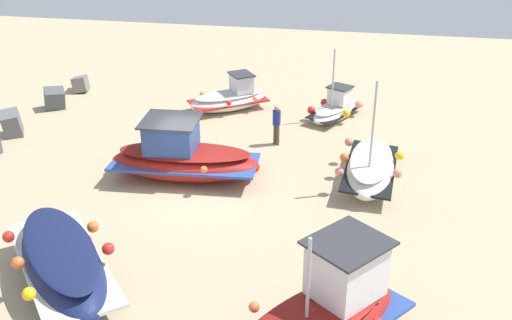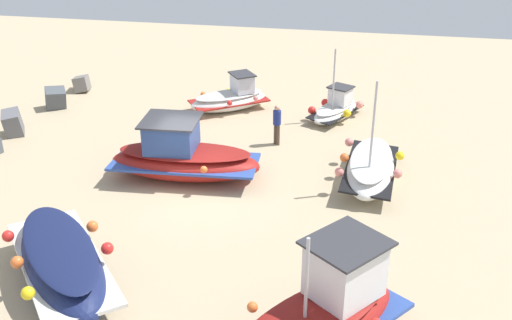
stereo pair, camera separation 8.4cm
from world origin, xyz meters
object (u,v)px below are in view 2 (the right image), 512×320
Objects in this scene: fishing_boat_5 at (62,262)px; fishing_boat_0 at (336,108)px; fishing_boat_1 at (183,157)px; fishing_boat_3 at (231,98)px; person_walking at (277,122)px; fishing_boat_2 at (371,168)px.

fishing_boat_0 is at bearing -65.47° from fishing_boat_5.
fishing_boat_0 is at bearing -129.76° from fishing_boat_1.
person_walking is (-3.50, -2.75, 0.44)m from fishing_boat_3.
fishing_boat_5 is at bearing 138.50° from fishing_boat_2.
fishing_boat_1 is 1.07× the size of fishing_boat_5.
fishing_boat_2 is (1.00, -6.58, -0.25)m from fishing_boat_1.
fishing_boat_1 is at bearing -126.50° from fishing_boat_3.
fishing_boat_2 is 10.89m from fishing_boat_5.
fishing_boat_1 is at bearing 0.88° from person_walking.
fishing_boat_2 is at bearing -78.56° from fishing_boat_3.
person_walking is at bearing -62.60° from fishing_boat_5.
fishing_boat_3 is (0.15, 4.88, 0.07)m from fishing_boat_0.
fishing_boat_3 is at bearing 114.22° from fishing_boat_0.
fishing_boat_1 is 6.98m from fishing_boat_3.
fishing_boat_5 is 3.08× the size of person_walking.
fishing_boat_2 reaches higher than fishing_boat_0.
fishing_boat_0 reaches higher than fishing_boat_3.
fishing_boat_2 reaches higher than person_walking.
fishing_boat_0 is 0.88× the size of fishing_boat_3.
fishing_boat_5 is at bearing 75.71° from fishing_boat_1.
person_walking is (-3.35, 2.13, 0.51)m from fishing_boat_0.
fishing_boat_0 is 8.43m from fishing_boat_1.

